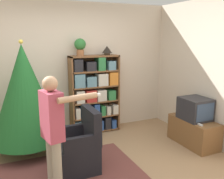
# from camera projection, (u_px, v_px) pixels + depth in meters

# --- Properties ---
(ground_plane) EXTENTS (14.00, 14.00, 0.00)m
(ground_plane) POSITION_uv_depth(u_px,v_px,m) (95.00, 178.00, 3.50)
(ground_plane) COLOR #9E7A56
(wall_back) EXTENTS (8.00, 0.10, 2.60)m
(wall_back) POSITION_uv_depth(u_px,v_px,m) (61.00, 69.00, 4.90)
(wall_back) COLOR beige
(wall_back) RESTS_ON ground_plane
(bookshelf) EXTENTS (0.99, 0.31, 1.57)m
(bookshelf) POSITION_uv_depth(u_px,v_px,m) (94.00, 94.00, 5.04)
(bookshelf) COLOR brown
(bookshelf) RESTS_ON ground_plane
(tv_stand) EXTENTS (0.45, 0.93, 0.48)m
(tv_stand) POSITION_uv_depth(u_px,v_px,m) (193.00, 132.00, 4.54)
(tv_stand) COLOR brown
(tv_stand) RESTS_ON ground_plane
(television) EXTENTS (0.46, 0.50, 0.39)m
(television) POSITION_uv_depth(u_px,v_px,m) (195.00, 109.00, 4.45)
(television) COLOR #28282D
(television) RESTS_ON tv_stand
(game_remote) EXTENTS (0.04, 0.12, 0.02)m
(game_remote) POSITION_uv_depth(u_px,v_px,m) (200.00, 124.00, 4.18)
(game_remote) COLOR white
(game_remote) RESTS_ON tv_stand
(christmas_tree) EXTENTS (1.16, 1.16, 1.90)m
(christmas_tree) POSITION_uv_depth(u_px,v_px,m) (25.00, 94.00, 4.08)
(christmas_tree) COLOR #4C3323
(christmas_tree) RESTS_ON ground_plane
(armchair) EXTENTS (0.58, 0.57, 0.92)m
(armchair) POSITION_uv_depth(u_px,v_px,m) (80.00, 149.00, 3.65)
(armchair) COLOR black
(armchair) RESTS_ON ground_plane
(standing_person) EXTENTS (0.69, 0.46, 1.51)m
(standing_person) POSITION_uv_depth(u_px,v_px,m) (53.00, 129.00, 2.90)
(standing_person) COLOR #9E937F
(standing_person) RESTS_ON ground_plane
(potted_plant) EXTENTS (0.22, 0.22, 0.33)m
(potted_plant) POSITION_uv_depth(u_px,v_px,m) (80.00, 46.00, 4.74)
(potted_plant) COLOR #935B38
(potted_plant) RESTS_ON bookshelf
(table_lamp) EXTENTS (0.20, 0.20, 0.18)m
(table_lamp) POSITION_uv_depth(u_px,v_px,m) (107.00, 50.00, 4.98)
(table_lamp) COLOR #473828
(table_lamp) RESTS_ON bookshelf
(book_pile_near_tree) EXTENTS (0.25, 0.21, 0.08)m
(book_pile_near_tree) POSITION_uv_depth(u_px,v_px,m) (59.00, 153.00, 4.15)
(book_pile_near_tree) COLOR orange
(book_pile_near_tree) RESTS_ON ground_plane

